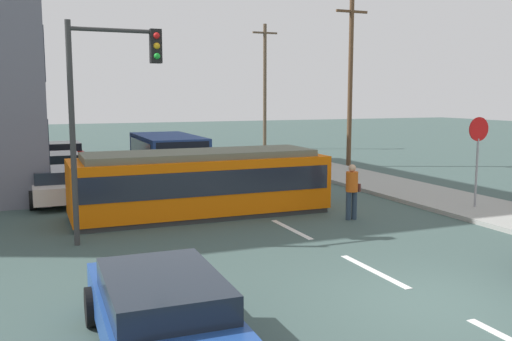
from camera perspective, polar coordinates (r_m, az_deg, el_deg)
name	(u,v)px	position (r m, az deg, el deg)	size (l,w,h in m)	color
ground_plane	(240,204)	(19.14, -1.61, -3.44)	(120.00, 120.00, 0.00)	#3B514D
sidewalk_curb_right	(480,208)	(19.42, 22.03, -3.62)	(3.20, 36.00, 0.14)	#989993
lane_stripe_1	(374,271)	(12.21, 11.97, -10.04)	(0.16, 2.40, 0.01)	silver
lane_stripe_2	(291,229)	(15.54, 3.63, -6.04)	(0.16, 2.40, 0.01)	silver
lane_stripe_3	(200,183)	(23.65, -5.74, -1.32)	(0.16, 2.40, 0.01)	silver
lane_stripe_4	(167,167)	(29.40, -9.07, 0.38)	(0.16, 2.40, 0.01)	silver
streetcar_tram	(201,182)	(17.32, -5.70, -1.18)	(7.84, 2.57, 2.00)	#E36005
city_bus	(168,153)	(25.85, -9.04, 1.79)	(2.57, 5.69, 1.89)	navy
pedestrian_crossing	(352,188)	(16.81, 9.82, -1.83)	(0.50, 0.36, 1.67)	#273748
parked_sedan_near	(161,311)	(8.32, -9.68, -14.02)	(1.98, 4.37, 1.19)	#1F4491
parked_sedan_mid	(58,184)	(20.62, -19.63, -1.32)	(2.01, 4.32, 1.19)	silver
parked_sedan_far	(58,166)	(26.08, -19.62, 0.48)	(2.13, 4.44, 1.19)	#375B2C
parked_sedan_furthest	(64,152)	(32.06, -19.14, 1.76)	(2.10, 4.15, 1.19)	#A70C0A
stop_sign	(478,143)	(19.02, 21.83, 2.63)	(0.76, 0.07, 2.88)	gray
traffic_light_mast	(107,92)	(14.23, -15.09, 7.74)	(2.29, 0.33, 5.47)	#333333
utility_pole_mid	(350,81)	(29.53, 9.65, 9.06)	(1.80, 0.24, 8.56)	brown
utility_pole_far	(265,85)	(38.95, 0.91, 8.82)	(1.80, 0.24, 8.58)	brown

